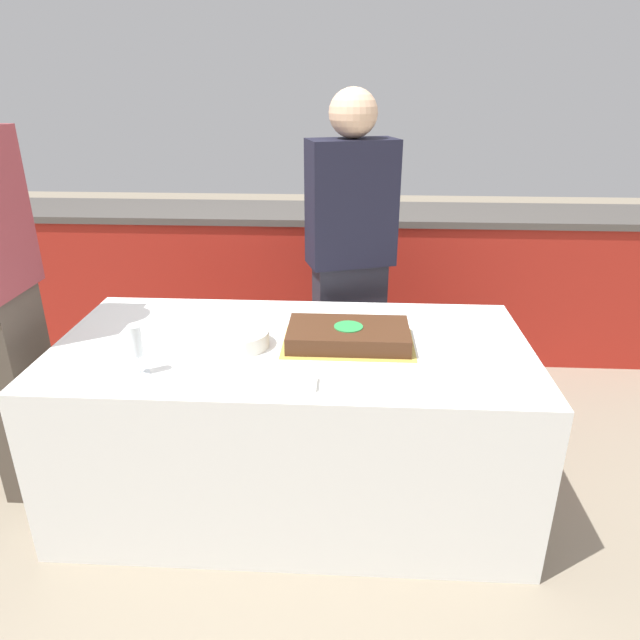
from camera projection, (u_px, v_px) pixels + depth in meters
ground_plane at (295, 491)px, 2.51m from camera, size 14.00×14.00×0.00m
back_counter at (316, 279)px, 3.74m from camera, size 4.40×0.58×0.92m
dining_table at (294, 421)px, 2.37m from camera, size 1.85×0.91×0.72m
cake at (348, 335)px, 2.21m from camera, size 0.51×0.30×0.07m
plate_stack at (240, 338)px, 2.20m from camera, size 0.23×0.23×0.06m
wine_glass at (136, 344)px, 1.95m from camera, size 0.07×0.07×0.18m
side_plate_near_cake at (339, 316)px, 2.48m from camera, size 0.19×0.19×0.00m
utensil_pile at (293, 382)px, 1.92m from camera, size 0.16×0.09×0.02m
person_cutting_cake at (350, 260)px, 2.79m from camera, size 0.45×0.32×1.65m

